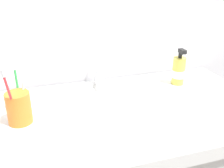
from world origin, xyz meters
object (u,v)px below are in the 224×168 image
(faucet, at_px, (98,72))
(toothbrush_red, at_px, (10,95))
(soap_dispenser, at_px, (179,71))
(toothbrush_cup, at_px, (19,108))
(toothbrush_white, at_px, (23,86))
(toothbrush_green, at_px, (18,87))

(faucet, distance_m, toothbrush_red, 0.41)
(faucet, height_order, soap_dispenser, soap_dispenser)
(toothbrush_cup, xyz_separation_m, soap_dispenser, (0.63, 0.12, 0.01))
(faucet, height_order, toothbrush_white, toothbrush_white)
(toothbrush_cup, xyz_separation_m, toothbrush_white, (0.02, 0.03, 0.06))
(faucet, distance_m, toothbrush_green, 0.35)
(toothbrush_white, distance_m, toothbrush_red, 0.07)
(toothbrush_cup, height_order, toothbrush_white, toothbrush_white)
(faucet, xyz_separation_m, toothbrush_red, (-0.32, -0.24, 0.06))
(toothbrush_green, distance_m, toothbrush_red, 0.08)
(faucet, bearing_deg, toothbrush_red, -143.09)
(toothbrush_red, bearing_deg, toothbrush_white, 59.09)
(toothbrush_green, bearing_deg, toothbrush_red, -102.85)
(soap_dispenser, bearing_deg, toothbrush_white, -171.06)
(toothbrush_white, xyz_separation_m, toothbrush_red, (-0.04, -0.06, 0.00))
(toothbrush_cup, xyz_separation_m, toothbrush_green, (0.00, 0.04, 0.05))
(faucet, xyz_separation_m, toothbrush_white, (-0.28, -0.18, 0.05))
(faucet, xyz_separation_m, toothbrush_cup, (-0.31, -0.21, -0.01))
(toothbrush_red, distance_m, soap_dispenser, 0.67)
(toothbrush_white, height_order, soap_dispenser, toothbrush_white)
(faucet, height_order, toothbrush_cup, faucet)
(toothbrush_red, height_order, soap_dispenser, toothbrush_red)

